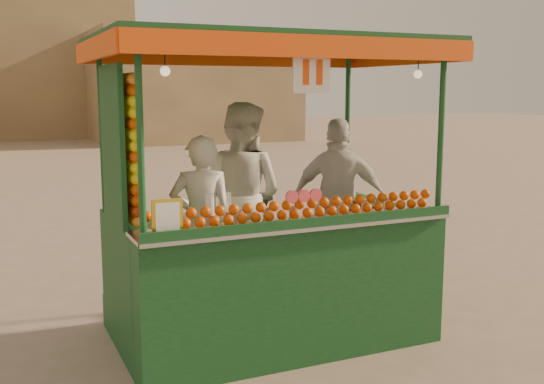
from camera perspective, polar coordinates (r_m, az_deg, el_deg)
name	(u,v)px	position (r m, az deg, el deg)	size (l,w,h in m)	color
ground	(239,338)	(6.35, -2.98, -12.79)	(90.00, 90.00, 0.00)	#716151
building_right	(192,87)	(30.88, -7.15, 9.27)	(9.00, 6.00, 5.00)	#9B8258
juice_cart	(265,246)	(6.04, -0.65, -4.79)	(3.12, 2.02, 2.83)	#0F3A18
vendor_left	(202,223)	(6.00, -6.25, -2.73)	(0.69, 0.56, 1.63)	silver
vendor_middle	(241,196)	(6.60, -2.76, -0.34)	(1.15, 1.18, 1.91)	silver
vendor_right	(339,200)	(6.92, 5.94, -0.67)	(1.09, 0.89, 1.74)	beige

